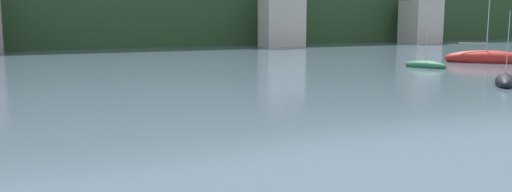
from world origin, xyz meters
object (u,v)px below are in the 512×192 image
(shore_building_central, at_px, (282,14))
(sailboat_far_10, at_px, (425,65))
(shore_building_eastcentral, at_px, (421,15))
(sailboat_mid_5, at_px, (505,81))
(sailboat_far_9, at_px, (486,59))

(shore_building_central, xyz_separation_m, sailboat_far_10, (-3.71, -37.94, -5.15))
(sailboat_far_10, bearing_deg, shore_building_eastcentral, 115.97)
(shore_building_eastcentral, xyz_separation_m, sailboat_mid_5, (-37.26, -51.27, -4.95))
(sailboat_mid_5, distance_m, sailboat_far_10, 13.31)
(sailboat_mid_5, distance_m, sailboat_far_9, 19.94)
(sailboat_mid_5, relative_size, sailboat_far_10, 0.98)
(shore_building_eastcentral, distance_m, sailboat_far_10, 51.16)
(sailboat_far_9, bearing_deg, sailboat_mid_5, -92.37)
(shore_building_central, bearing_deg, shore_building_eastcentral, 1.26)
(sailboat_mid_5, relative_size, sailboat_far_9, 0.50)
(sailboat_far_9, height_order, sailboat_far_10, sailboat_far_9)
(shore_building_eastcentral, distance_m, sailboat_far_9, 43.98)
(shore_building_eastcentral, height_order, sailboat_far_9, shore_building_eastcentral)
(shore_building_eastcentral, relative_size, sailboat_mid_5, 1.94)
(shore_building_central, bearing_deg, sailboat_far_10, -95.59)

